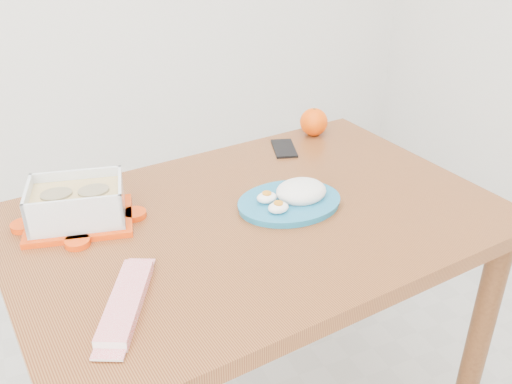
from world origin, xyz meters
name	(u,v)px	position (x,y,z in m)	size (l,w,h in m)	color
dining_table	(256,254)	(0.17, 0.15, 0.64)	(1.18, 0.86, 0.75)	brown
food_container	(77,204)	(-0.21, 0.29, 0.80)	(0.26, 0.22, 0.10)	#E23A06
orange_fruit	(314,122)	(0.52, 0.50, 0.79)	(0.08, 0.08, 0.08)	#FF4505
rice_plate	(293,197)	(0.27, 0.15, 0.77)	(0.25, 0.25, 0.07)	#1B6C94
candy_bar	(126,302)	(-0.18, -0.04, 0.76)	(0.23, 0.06, 0.02)	red
smartphone	(284,148)	(0.39, 0.44, 0.75)	(0.06, 0.12, 0.01)	black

